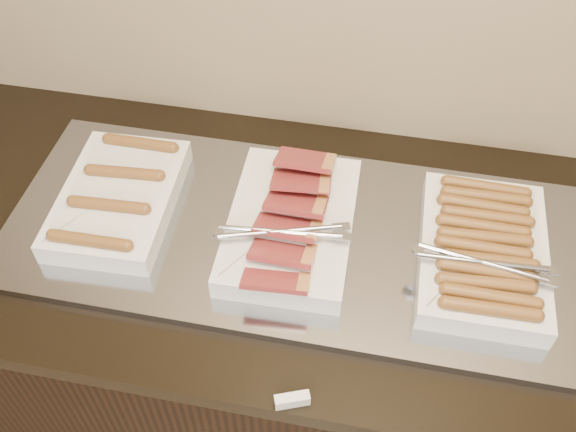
# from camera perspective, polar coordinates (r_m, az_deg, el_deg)

# --- Properties ---
(counter) EXTENTS (2.06, 0.76, 0.90)m
(counter) POSITION_cam_1_polar(r_m,az_deg,el_deg) (1.72, 0.51, -11.52)
(counter) COLOR black
(counter) RESTS_ON ground
(warming_tray) EXTENTS (1.20, 0.50, 0.02)m
(warming_tray) POSITION_cam_1_polar(r_m,az_deg,el_deg) (1.34, 0.43, -1.75)
(warming_tray) COLOR #91949F
(warming_tray) RESTS_ON counter
(dish_left) EXTENTS (0.24, 0.35, 0.07)m
(dish_left) POSITION_cam_1_polar(r_m,az_deg,el_deg) (1.41, -14.82, 1.58)
(dish_left) COLOR silver
(dish_left) RESTS_ON warming_tray
(dish_center) EXTENTS (0.27, 0.40, 0.09)m
(dish_center) POSITION_cam_1_polar(r_m,az_deg,el_deg) (1.31, 0.22, -0.69)
(dish_center) COLOR silver
(dish_center) RESTS_ON warming_tray
(dish_right) EXTENTS (0.27, 0.37, 0.08)m
(dish_right) POSITION_cam_1_polar(r_m,az_deg,el_deg) (1.31, 16.96, -3.03)
(dish_right) COLOR silver
(dish_right) RESTS_ON warming_tray
(label_holder) EXTENTS (0.06, 0.04, 0.02)m
(label_holder) POSITION_cam_1_polar(r_m,az_deg,el_deg) (1.14, 0.37, -16.04)
(label_holder) COLOR silver
(label_holder) RESTS_ON counter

